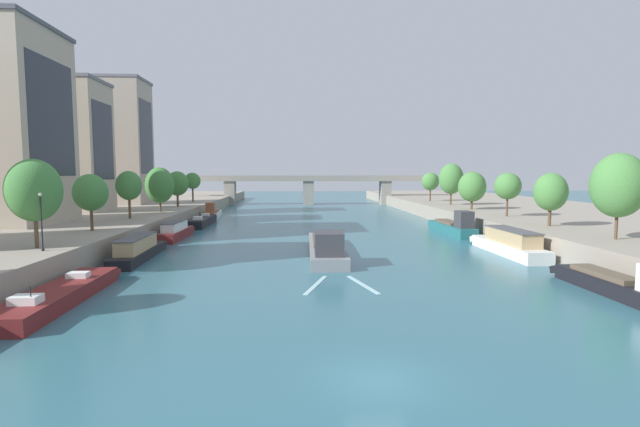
{
  "coord_description": "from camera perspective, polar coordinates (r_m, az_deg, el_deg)",
  "views": [
    {
      "loc": [
        -3.36,
        -17.95,
        8.54
      ],
      "look_at": [
        0.0,
        45.97,
        2.88
      ],
      "focal_mm": 25.58,
      "sensor_mm": 36.0,
      "label": 1
    }
  ],
  "objects": [
    {
      "name": "tree_right_by_lamp",
      "position": [
        49.73,
        33.29,
        2.96
      ],
      "size": [
        4.75,
        4.75,
        7.92
      ],
      "color": "brown",
      "rests_on": "quay_right"
    },
    {
      "name": "tree_left_nearest",
      "position": [
        86.92,
        -17.43,
        3.59
      ],
      "size": [
        4.04,
        4.04,
        6.43
      ],
      "color": "brown",
      "rests_on": "quay_left"
    },
    {
      "name": "moored_boat_right_upstream",
      "position": [
        52.12,
        22.58,
        -3.49
      ],
      "size": [
        2.96,
        13.68,
        2.74
      ],
      "color": "silver",
      "rests_on": "ground"
    },
    {
      "name": "barge_midriver",
      "position": [
        47.47,
        0.8,
        -4.18
      ],
      "size": [
        3.95,
        19.22,
        3.17
      ],
      "color": "gray",
      "rests_on": "ground"
    },
    {
      "name": "building_left_far_end",
      "position": [
        83.28,
        -28.97,
        7.42
      ],
      "size": [
        11.28,
        9.69,
        20.8
      ],
      "color": "#B2A38E",
      "rests_on": "quay_left"
    },
    {
      "name": "wake_behind_barge",
      "position": [
        35.41,
        2.43,
        -8.88
      ],
      "size": [
        5.6,
        5.95,
        0.03
      ],
      "color": "#A5D1DB",
      "rests_on": "ground"
    },
    {
      "name": "tree_left_end_of_row",
      "position": [
        76.17,
        -19.42,
        3.35
      ],
      "size": [
        4.43,
        4.43,
        7.01
      ],
      "color": "brown",
      "rests_on": "quay_left"
    },
    {
      "name": "ground_plane",
      "position": [
        20.16,
        7.33,
        -20.06
      ],
      "size": [
        400.0,
        400.0,
        0.0
      ],
      "primitive_type": "plane",
      "color": "#336675"
    },
    {
      "name": "moored_boat_left_lone",
      "position": [
        35.08,
        -29.74,
        -8.77
      ],
      "size": [
        3.14,
        14.18,
        2.16
      ],
      "color": "maroon",
      "rests_on": "ground"
    },
    {
      "name": "tree_right_distant",
      "position": [
        102.95,
        13.65,
        3.92
      ],
      "size": [
        3.76,
        3.76,
        6.25
      ],
      "color": "brown",
      "rests_on": "quay_right"
    },
    {
      "name": "quay_left",
      "position": [
        81.6,
        -29.04,
        -0.72
      ],
      "size": [
        36.0,
        170.0,
        2.47
      ],
      "primitive_type": "cube",
      "color": "gray",
      "rests_on": "ground"
    },
    {
      "name": "bridge_far",
      "position": [
        124.32,
        -1.46,
        3.47
      ],
      "size": [
        66.38,
        4.4,
        7.92
      ],
      "color": "gray",
      "rests_on": "ground"
    },
    {
      "name": "moored_boat_right_far",
      "position": [
        38.09,
        33.36,
        -7.42
      ],
      "size": [
        2.29,
        12.19,
        2.85
      ],
      "color": "black",
      "rests_on": "ground"
    },
    {
      "name": "tree_right_past_mid",
      "position": [
        69.42,
        22.43,
        3.18
      ],
      "size": [
        3.66,
        3.66,
        6.15
      ],
      "color": "brown",
      "rests_on": "quay_right"
    },
    {
      "name": "moored_boat_left_midway",
      "position": [
        48.83,
        -21.79,
        -4.2
      ],
      "size": [
        2.66,
        12.95,
        2.38
      ],
      "color": "black",
      "rests_on": "ground"
    },
    {
      "name": "tree_left_past_mid",
      "position": [
        53.64,
        -26.78,
        2.35
      ],
      "size": [
        3.51,
        3.51,
        6.0
      ],
      "color": "brown",
      "rests_on": "quay_left"
    },
    {
      "name": "moored_boat_right_midway",
      "position": [
        66.79,
        16.32,
        -1.58
      ],
      "size": [
        2.88,
        13.45,
        3.58
      ],
      "color": "#23666B",
      "rests_on": "ground"
    },
    {
      "name": "tree_right_midway",
      "position": [
        81.01,
        18.49,
        3.19
      ],
      "size": [
        4.59,
        4.59,
        6.34
      ],
      "color": "brown",
      "rests_on": "quay_right"
    },
    {
      "name": "building_left_middle",
      "position": [
        99.54,
        -24.54,
        8.15
      ],
      "size": [
        13.62,
        9.49,
        24.4
      ],
      "color": "#A89989",
      "rests_on": "quay_left"
    },
    {
      "name": "lamppost_left_bank",
      "position": [
        41.62,
        -31.5,
        -0.6
      ],
      "size": [
        0.28,
        0.28,
        4.57
      ],
      "color": "black",
      "rests_on": "quay_left"
    },
    {
      "name": "moored_boat_left_near",
      "position": [
        62.27,
        -17.59,
        -2.14
      ],
      "size": [
        2.36,
        10.73,
        2.37
      ],
      "color": "maroon",
      "rests_on": "ground"
    },
    {
      "name": "tree_right_nearest",
      "position": [
        91.1,
        16.1,
        4.18
      ],
      "size": [
        4.62,
        4.62,
        7.94
      ],
      "color": "brown",
      "rests_on": "quay_right"
    },
    {
      "name": "tree_left_distant",
      "position": [
        66.11,
        -22.8,
        3.22
      ],
      "size": [
        3.36,
        3.36,
        6.39
      ],
      "color": "brown",
      "rests_on": "quay_left"
    },
    {
      "name": "quay_right",
      "position": [
        84.77,
        27.14,
        -0.45
      ],
      "size": [
        36.0,
        170.0,
        2.47
      ],
      "primitive_type": "cube",
      "color": "gray",
      "rests_on": "ground"
    },
    {
      "name": "moored_boat_left_end",
      "position": [
        89.32,
        -13.26,
        0.03
      ],
      "size": [
        2.41,
        10.64,
        3.15
      ],
      "color": "silver",
      "rests_on": "ground"
    },
    {
      "name": "tree_left_far",
      "position": [
        99.85,
        -15.67,
        3.94
      ],
      "size": [
        3.31,
        3.31,
        6.21
      ],
      "color": "brown",
      "rests_on": "quay_left"
    },
    {
      "name": "tree_right_far",
      "position": [
        58.68,
        26.9,
        2.42
      ],
      "size": [
        3.7,
        3.7,
        6.12
      ],
      "color": "brown",
      "rests_on": "quay_right"
    },
    {
      "name": "moored_boat_left_upstream",
      "position": [
        77.27,
        -14.48,
        -0.93
      ],
      "size": [
        2.5,
        13.41,
        2.45
      ],
      "color": "black",
      "rests_on": "ground"
    },
    {
      "name": "tree_left_second",
      "position": [
        43.55,
        -32.17,
        2.46
      ],
      "size": [
        4.2,
        4.2,
        7.23
      ],
      "color": "brown",
      "rests_on": "quay_left"
    }
  ]
}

